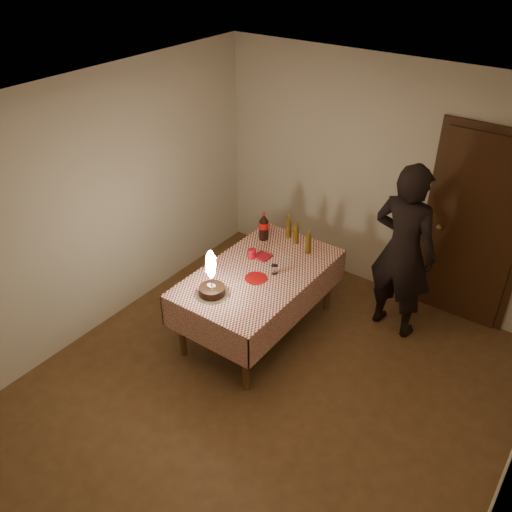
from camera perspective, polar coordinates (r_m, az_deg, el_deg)
name	(u,v)px	position (r m, az deg, el deg)	size (l,w,h in m)	color
ground	(262,396)	(5.11, 0.68, -14.50)	(4.00, 4.50, 0.01)	brown
room_shell	(273,238)	(4.09, 1.83, 1.91)	(4.04, 4.54, 2.62)	beige
dining_table	(259,280)	(5.38, 0.31, -2.53)	(1.02, 1.72, 0.74)	brown
birthday_cake	(212,282)	(4.96, -4.69, -2.78)	(0.31, 0.31, 0.47)	white
red_plate	(256,278)	(5.23, 0.00, -2.36)	(0.22, 0.22, 0.01)	#AE0C0E
red_cup	(252,254)	(5.51, -0.42, 0.25)	(0.08, 0.08, 0.10)	red
clear_cup	(274,269)	(5.28, 1.96, -1.41)	(0.07, 0.07, 0.09)	white
napkin_stack	(263,256)	(5.54, 0.71, -0.04)	(0.15, 0.15, 0.02)	#A3121C
cola_bottle	(264,227)	(5.78, 0.82, 3.12)	(0.10, 0.10, 0.32)	black
amber_bottle_left	(288,227)	(5.85, 3.44, 3.05)	(0.06, 0.06, 0.26)	brown
amber_bottle_right	(308,243)	(5.59, 5.52, 1.42)	(0.06, 0.06, 0.26)	brown
amber_bottle_mid	(296,233)	(5.75, 4.22, 2.43)	(0.06, 0.06, 0.26)	brown
photographer	(403,251)	(5.49, 15.24, 0.48)	(0.72, 0.52, 1.85)	black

